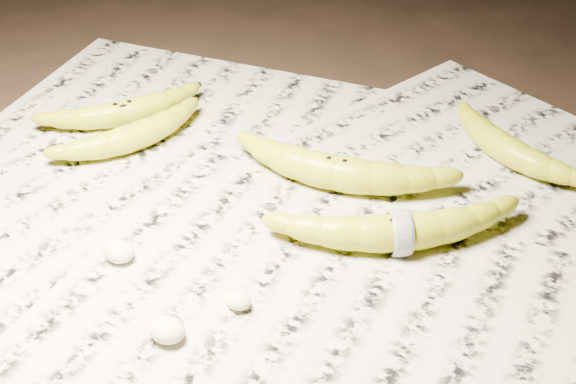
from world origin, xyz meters
The scene contains 11 objects.
ground centered at (0.00, 0.00, 0.00)m, with size 3.00×3.00×0.00m, color black.
newspaper_patch centered at (-0.01, 0.03, 0.00)m, with size 0.90×0.70×0.01m, color #B7B19D.
banana_left_a centered at (-0.28, 0.09, 0.02)m, with size 0.18×0.05×0.03m, color #B4A616, non-canonical shape.
banana_left_b centered at (-0.23, 0.05, 0.02)m, with size 0.17×0.05×0.03m, color #B4A616, non-canonical shape.
banana_center centered at (0.01, 0.10, 0.03)m, with size 0.22×0.07×0.04m, color #B4A616, non-canonical shape.
banana_taped centered at (0.11, 0.04, 0.03)m, with size 0.23×0.06×0.04m, color #B4A616, non-canonical shape.
banana_upper_a centered at (0.15, 0.24, 0.02)m, with size 0.17×0.05×0.03m, color #B4A616, non-canonical shape.
measuring_tape centered at (0.11, 0.04, 0.03)m, with size 0.05×0.05×0.00m, color white.
flesh_chunk_a centered at (-0.12, -0.12, 0.02)m, with size 0.03×0.03×0.02m, color beige.
flesh_chunk_b centered at (-0.01, -0.18, 0.02)m, with size 0.03×0.03×0.02m, color beige.
flesh_chunk_c centered at (0.02, -0.11, 0.02)m, with size 0.03×0.02×0.01m, color beige.
Camera 1 is at (0.33, -0.55, 0.52)m, focal length 50.00 mm.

